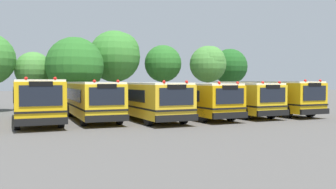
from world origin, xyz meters
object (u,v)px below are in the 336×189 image
object	(u,v)px
tree_5	(209,63)
school_bus_1	(92,99)
school_bus_2	(141,98)
tree_1	(33,70)
school_bus_5	(261,95)
school_bus_4	(228,97)
tree_6	(230,67)
tree_2	(74,65)
tree_3	(116,55)
school_bus_0	(36,99)
tree_4	(164,65)
school_bus_3	(186,98)

from	to	relation	value
tree_5	school_bus_1	bearing A→B (deg)	-148.41
school_bus_2	tree_1	size ratio (longest dim) A/B	2.26
school_bus_2	school_bus_5	bearing A→B (deg)	179.39
school_bus_1	school_bus_4	distance (m)	10.29
tree_6	school_bus_4	bearing A→B (deg)	-124.19
tree_1	tree_2	size ratio (longest dim) A/B	0.80
school_bus_2	school_bus_4	world-z (taller)	school_bus_2
school_bus_2	school_bus_5	xyz separation A→B (m)	(10.24, -0.00, 0.04)
tree_6	tree_3	bearing A→B (deg)	-179.80
tree_2	tree_6	bearing A→B (deg)	7.44
school_bus_5	school_bus_1	bearing A→B (deg)	-0.86
tree_5	tree_6	world-z (taller)	tree_6
school_bus_1	school_bus_2	size ratio (longest dim) A/B	0.81
school_bus_1	school_bus_5	xyz separation A→B (m)	(13.58, -0.22, 0.02)
school_bus_2	tree_5	distance (m)	13.99
school_bus_1	tree_3	distance (m)	12.38
school_bus_1	school_bus_0	bearing A→B (deg)	1.45
school_bus_2	school_bus_4	bearing A→B (deg)	177.52
school_bus_4	tree_4	size ratio (longest dim) A/B	1.66
school_bus_1	school_bus_2	xyz separation A→B (m)	(3.34, -0.22, -0.01)
tree_2	tree_4	xyz separation A→B (m)	(9.20, 1.58, 0.32)
school_bus_2	tree_6	bearing A→B (deg)	-143.43
tree_2	tree_3	size ratio (longest dim) A/B	0.86
school_bus_0	tree_5	bearing A→B (deg)	-153.31
school_bus_2	tree_3	xyz separation A→B (m)	(1.38, 11.04, 3.75)
tree_2	tree_3	xyz separation A→B (m)	(4.44, 2.26, 1.19)
tree_4	tree_1	bearing A→B (deg)	177.73
school_bus_1	tree_5	bearing A→B (deg)	-146.83
school_bus_4	tree_4	world-z (taller)	tree_4
school_bus_1	tree_2	xyz separation A→B (m)	(0.28, 8.56, 2.55)
school_bus_2	tree_3	distance (m)	11.74
school_bus_2	tree_3	world-z (taller)	tree_3
school_bus_0	tree_6	world-z (taller)	tree_6
school_bus_1	school_bus_4	size ratio (longest dim) A/B	0.91
school_bus_1	tree_4	distance (m)	14.17
school_bus_4	tree_3	bearing A→B (deg)	-64.48
tree_3	tree_4	xyz separation A→B (m)	(4.76, -0.69, -0.87)
tree_1	tree_2	xyz separation A→B (m)	(3.24, -2.07, 0.35)
school_bus_3	tree_1	world-z (taller)	tree_1
school_bus_1	tree_6	xyz separation A→B (m)	(17.96, 10.87, 2.83)
school_bus_0	school_bus_1	distance (m)	3.47
tree_4	tree_2	bearing A→B (deg)	-170.28
school_bus_1	school_bus_5	world-z (taller)	school_bus_5
school_bus_4	school_bus_0	bearing A→B (deg)	-2.64
school_bus_1	school_bus_4	xyz separation A→B (m)	(10.28, -0.45, -0.04)
school_bus_3	school_bus_5	world-z (taller)	school_bus_5
tree_3	tree_6	size ratio (longest dim) A/B	1.21
school_bus_1	school_bus_4	world-z (taller)	school_bus_1
tree_3	tree_6	xyz separation A→B (m)	(13.25, 0.05, -0.91)
school_bus_1	tree_3	xyz separation A→B (m)	(4.72, 10.82, 3.74)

